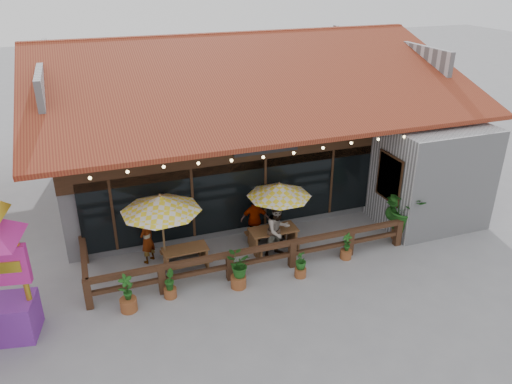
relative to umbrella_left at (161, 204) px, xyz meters
name	(u,v)px	position (x,y,z in m)	size (l,w,h in m)	color
ground	(300,255)	(4.18, -0.70, -2.22)	(100.00, 100.00, 0.00)	gray
restaurant_building	(242,129)	(4.44, 5.92, -0.01)	(15.50, 14.73, 6.09)	#B5B5BA
patio_railing	(235,256)	(1.93, -0.96, -1.60)	(10.00, 2.60, 0.92)	#402917
umbrella_left	(161,204)	(0.00, 0.00, 0.00)	(3.00, 3.00, 2.54)	brown
umbrella_right	(279,190)	(3.81, 0.23, -0.27)	(2.78, 2.78, 2.24)	brown
picnic_table_left	(185,254)	(0.60, -0.10, -1.77)	(1.40, 1.22, 0.66)	brown
picnic_table_right	(273,235)	(3.51, -0.04, -1.72)	(1.56, 1.35, 0.75)	brown
tropical_plant	(403,207)	(7.85, -0.82, -1.06)	(1.73, 1.84, 2.03)	brown
diner_a	(147,240)	(-0.43, 0.60, -1.44)	(0.57, 0.37, 1.56)	#382011
diner_b	(278,230)	(3.50, -0.44, -1.31)	(0.88, 0.69, 1.81)	#382011
diner_c	(255,220)	(3.13, 0.65, -1.41)	(0.95, 0.39, 1.62)	#382011
planter_a	(128,296)	(-1.32, -1.67, -1.75)	(0.47, 0.46, 1.12)	brown
planter_b	(170,285)	(-0.15, -1.46, -1.82)	(0.36, 0.36, 0.88)	brown
planter_c	(238,269)	(1.80, -1.66, -1.60)	(0.84, 0.79, 1.11)	brown
planter_d	(301,265)	(3.70, -1.78, -1.80)	(0.46, 0.46, 0.86)	brown
planter_e	(346,248)	(5.48, -1.35, -1.85)	(0.36, 0.38, 0.89)	brown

